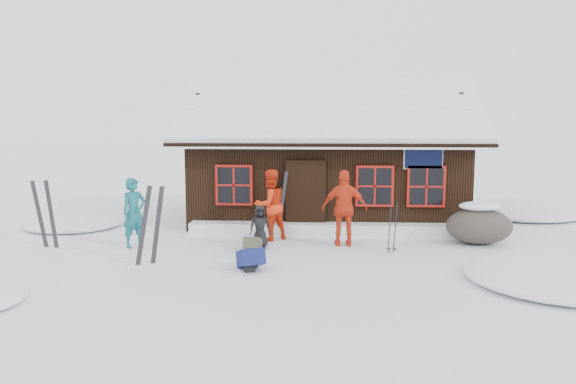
{
  "coord_description": "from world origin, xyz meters",
  "views": [
    {
      "loc": [
        1.36,
        -12.99,
        3.2
      ],
      "look_at": [
        0.47,
        1.42,
        1.3
      ],
      "focal_mm": 35.0,
      "sensor_mm": 36.0,
      "label": 1
    }
  ],
  "objects_px": {
    "skier_orange_right": "(345,208)",
    "boulder": "(479,225)",
    "backpack_olive": "(253,246)",
    "skier_orange_left": "(270,205)",
    "skier_crouched": "(260,227)",
    "backpack_blue": "(251,262)",
    "ski_poles": "(392,229)",
    "skier_teal": "(134,213)",
    "ski_pair_left": "(151,226)"
  },
  "relations": [
    {
      "from": "boulder",
      "to": "ski_pair_left",
      "type": "height_order",
      "value": "ski_pair_left"
    },
    {
      "from": "skier_orange_left",
      "to": "backpack_blue",
      "type": "xyz_separation_m",
      "value": [
        -0.14,
        -2.99,
        -0.76
      ]
    },
    {
      "from": "skier_orange_left",
      "to": "skier_crouched",
      "type": "distance_m",
      "value": 1.03
    },
    {
      "from": "skier_teal",
      "to": "backpack_olive",
      "type": "height_order",
      "value": "skier_teal"
    },
    {
      "from": "skier_orange_left",
      "to": "ski_poles",
      "type": "xyz_separation_m",
      "value": [
        3.05,
        -1.21,
        -0.35
      ]
    },
    {
      "from": "skier_orange_right",
      "to": "backpack_blue",
      "type": "xyz_separation_m",
      "value": [
        -2.07,
        -2.42,
        -0.79
      ]
    },
    {
      "from": "boulder",
      "to": "ski_pair_left",
      "type": "xyz_separation_m",
      "value": [
        -7.77,
        -2.5,
        0.36
      ]
    },
    {
      "from": "skier_orange_left",
      "to": "backpack_blue",
      "type": "distance_m",
      "value": 3.09
    },
    {
      "from": "skier_orange_left",
      "to": "boulder",
      "type": "distance_m",
      "value": 5.41
    },
    {
      "from": "ski_poles",
      "to": "backpack_blue",
      "type": "relative_size",
      "value": 1.93
    },
    {
      "from": "skier_teal",
      "to": "ski_poles",
      "type": "height_order",
      "value": "skier_teal"
    },
    {
      "from": "skier_orange_right",
      "to": "ski_poles",
      "type": "distance_m",
      "value": 1.35
    },
    {
      "from": "skier_teal",
      "to": "skier_orange_left",
      "type": "bearing_deg",
      "value": -31.1
    },
    {
      "from": "skier_crouched",
      "to": "boulder",
      "type": "xyz_separation_m",
      "value": [
        5.55,
        0.8,
        -0.04
      ]
    },
    {
      "from": "skier_orange_left",
      "to": "skier_teal",
      "type": "bearing_deg",
      "value": -18.91
    },
    {
      "from": "boulder",
      "to": "ski_pair_left",
      "type": "distance_m",
      "value": 8.18
    },
    {
      "from": "skier_teal",
      "to": "backpack_blue",
      "type": "height_order",
      "value": "skier_teal"
    },
    {
      "from": "skier_crouched",
      "to": "ski_poles",
      "type": "bearing_deg",
      "value": -17.31
    },
    {
      "from": "skier_teal",
      "to": "backpack_olive",
      "type": "bearing_deg",
      "value": -53.79
    },
    {
      "from": "ski_pair_left",
      "to": "backpack_olive",
      "type": "xyz_separation_m",
      "value": [
        2.09,
        1.33,
        -0.72
      ]
    },
    {
      "from": "skier_crouched",
      "to": "ski_poles",
      "type": "xyz_separation_m",
      "value": [
        3.22,
        -0.28,
        0.05
      ]
    },
    {
      "from": "ski_pair_left",
      "to": "ski_poles",
      "type": "height_order",
      "value": "ski_pair_left"
    },
    {
      "from": "ski_poles",
      "to": "backpack_olive",
      "type": "bearing_deg",
      "value": -178.28
    },
    {
      "from": "backpack_blue",
      "to": "backpack_olive",
      "type": "bearing_deg",
      "value": 73.05
    },
    {
      "from": "skier_orange_left",
      "to": "ski_pair_left",
      "type": "relative_size",
      "value": 1.04
    },
    {
      "from": "skier_orange_right",
      "to": "backpack_blue",
      "type": "bearing_deg",
      "value": 48.72
    },
    {
      "from": "ski_pair_left",
      "to": "ski_poles",
      "type": "relative_size",
      "value": 1.45
    },
    {
      "from": "skier_orange_left",
      "to": "backpack_olive",
      "type": "relative_size",
      "value": 3.84
    },
    {
      "from": "ski_pair_left",
      "to": "backpack_blue",
      "type": "relative_size",
      "value": 2.8
    },
    {
      "from": "skier_orange_right",
      "to": "ski_pair_left",
      "type": "height_order",
      "value": "skier_orange_right"
    },
    {
      "from": "skier_orange_left",
      "to": "ski_poles",
      "type": "relative_size",
      "value": 1.51
    },
    {
      "from": "skier_orange_right",
      "to": "boulder",
      "type": "bearing_deg",
      "value": -173.57
    },
    {
      "from": "ski_pair_left",
      "to": "skier_orange_right",
      "type": "bearing_deg",
      "value": 21.56
    },
    {
      "from": "skier_orange_left",
      "to": "ski_poles",
      "type": "bearing_deg",
      "value": 121.82
    },
    {
      "from": "skier_teal",
      "to": "backpack_olive",
      "type": "xyz_separation_m",
      "value": [
        2.99,
        -0.27,
        -0.74
      ]
    },
    {
      "from": "skier_orange_right",
      "to": "backpack_blue",
      "type": "relative_size",
      "value": 2.99
    },
    {
      "from": "skier_crouched",
      "to": "backpack_olive",
      "type": "xyz_separation_m",
      "value": [
        -0.14,
        -0.38,
        -0.4
      ]
    },
    {
      "from": "skier_orange_left",
      "to": "skier_crouched",
      "type": "bearing_deg",
      "value": 43.64
    },
    {
      "from": "skier_orange_right",
      "to": "backpack_olive",
      "type": "relative_size",
      "value": 3.94
    },
    {
      "from": "skier_teal",
      "to": "skier_orange_right",
      "type": "xyz_separation_m",
      "value": [
        5.23,
        0.47,
        0.09
      ]
    },
    {
      "from": "skier_teal",
      "to": "skier_orange_right",
      "type": "distance_m",
      "value": 5.25
    },
    {
      "from": "skier_orange_left",
      "to": "boulder",
      "type": "relative_size",
      "value": 1.12
    },
    {
      "from": "boulder",
      "to": "backpack_blue",
      "type": "xyz_separation_m",
      "value": [
        -5.52,
        -2.85,
        -0.32
      ]
    },
    {
      "from": "skier_teal",
      "to": "skier_crouched",
      "type": "xyz_separation_m",
      "value": [
        3.13,
        0.11,
        -0.34
      ]
    },
    {
      "from": "skier_crouched",
      "to": "backpack_blue",
      "type": "xyz_separation_m",
      "value": [
        0.03,
        -2.05,
        -0.36
      ]
    },
    {
      "from": "skier_crouched",
      "to": "backpack_olive",
      "type": "relative_size",
      "value": 2.19
    },
    {
      "from": "boulder",
      "to": "ski_pair_left",
      "type": "bearing_deg",
      "value": -162.15
    },
    {
      "from": "boulder",
      "to": "skier_teal",
      "type": "bearing_deg",
      "value": -174.03
    },
    {
      "from": "skier_teal",
      "to": "backpack_blue",
      "type": "relative_size",
      "value": 2.71
    },
    {
      "from": "skier_crouched",
      "to": "ski_poles",
      "type": "relative_size",
      "value": 0.86
    }
  ]
}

